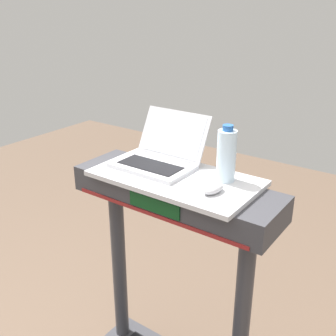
{
  "coord_description": "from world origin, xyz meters",
  "views": [
    {
      "loc": [
        0.87,
        -0.56,
        1.82
      ],
      "look_at": [
        0.0,
        0.65,
        1.21
      ],
      "focal_mm": 43.75,
      "sensor_mm": 36.0,
      "label": 1
    }
  ],
  "objects": [
    {
      "name": "desk_board",
      "position": [
        0.0,
        0.7,
        1.15
      ],
      "size": [
        0.68,
        0.36,
        0.02
      ],
      "primitive_type": "cube",
      "color": "silver",
      "rests_on": "treadmill_base"
    },
    {
      "name": "water_bottle",
      "position": [
        0.19,
        0.78,
        1.27
      ],
      "size": [
        0.08,
        0.08,
        0.23
      ],
      "color": "silver",
      "rests_on": "desk_board"
    },
    {
      "name": "laptop",
      "position": [
        -0.12,
        0.76,
        1.2
      ],
      "size": [
        0.33,
        0.31,
        0.21
      ],
      "rotation": [
        0.0,
        0.0,
        -0.07
      ],
      "color": "#B7B7BC",
      "rests_on": "desk_board"
    },
    {
      "name": "computer_mouse",
      "position": [
        0.2,
        0.65,
        1.18
      ],
      "size": [
        0.07,
        0.11,
        0.03
      ],
      "primitive_type": "ellipsoid",
      "rotation": [
        0.0,
        0.0,
        -0.1
      ],
      "color": "#B2B2B7",
      "rests_on": "desk_board"
    }
  ]
}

